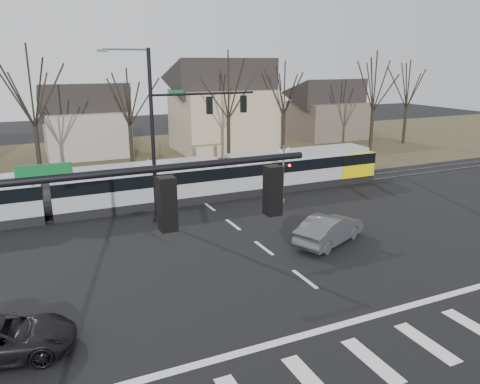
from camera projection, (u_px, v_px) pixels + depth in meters
name	position (u px, v px, depth m)	size (l,w,h in m)	color
ground	(331.00, 299.00, 19.35)	(140.00, 140.00, 0.00)	black
grass_verge	(145.00, 158.00, 47.32)	(140.00, 28.00, 0.01)	#38331E
crosswalk	(400.00, 351.00, 15.85)	(27.00, 2.60, 0.01)	silver
stop_line	(359.00, 320.00, 17.77)	(28.00, 0.35, 0.01)	silver
lane_dashes	(199.00, 199.00, 33.33)	(0.18, 30.00, 0.01)	silver
rail_pair	(200.00, 199.00, 33.15)	(90.00, 1.52, 0.06)	#59595E
tram	(140.00, 184.00, 31.26)	(37.41, 2.78, 2.84)	gray
sedan	(329.00, 229.00, 25.09)	(5.00, 3.48, 1.56)	#3D3E43
suv	(0.00, 339.00, 15.38)	(5.08, 2.92, 1.34)	black
signal_pole_near_left	(63.00, 282.00, 8.37)	(9.28, 0.44, 10.20)	black
signal_pole_far	(179.00, 127.00, 27.76)	(9.28, 0.44, 10.20)	black
rail_crossing_signal	(283.00, 176.00, 32.03)	(1.08, 0.36, 4.00)	#59595B
tree_row	(181.00, 113.00, 41.53)	(59.20, 7.20, 10.00)	black
house_b	(85.00, 117.00, 47.73)	(8.64, 7.56, 7.65)	gray
house_c	(223.00, 102.00, 50.40)	(10.80, 8.64, 10.10)	tan
house_d	(327.00, 106.00, 58.53)	(8.64, 7.56, 7.65)	brown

